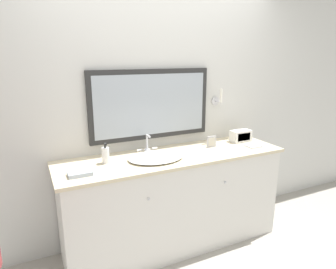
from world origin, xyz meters
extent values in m
plane|color=#9E998E|center=(0.00, 0.00, 0.00)|extent=(14.00, 14.00, 0.00)
cube|color=silver|center=(0.00, 0.68, 1.27)|extent=(8.00, 0.06, 2.55)
cube|color=#282828|center=(-0.09, 0.63, 1.35)|extent=(1.21, 0.04, 0.66)
cube|color=#9EA8B2|center=(-0.09, 0.61, 1.35)|extent=(1.12, 0.01, 0.57)
cylinder|color=silver|center=(0.64, 0.64, 1.33)|extent=(0.09, 0.01, 0.09)
cylinder|color=silver|center=(0.64, 0.59, 1.33)|extent=(0.02, 0.10, 0.02)
cylinder|color=white|center=(0.64, 0.54, 1.40)|extent=(0.02, 0.02, 0.14)
cube|color=silver|center=(0.00, 0.34, 0.44)|extent=(2.06, 0.58, 0.89)
cube|color=beige|center=(0.00, 0.34, 0.90)|extent=(2.12, 0.61, 0.03)
sphere|color=silver|center=(-0.37, 0.04, 0.69)|extent=(0.02, 0.02, 0.02)
sphere|color=silver|center=(0.37, 0.04, 0.69)|extent=(0.02, 0.02, 0.02)
ellipsoid|color=white|center=(-0.19, 0.31, 0.94)|extent=(0.50, 0.38, 0.03)
cylinder|color=silver|center=(-0.19, 0.52, 0.93)|extent=(0.06, 0.06, 0.03)
cylinder|color=silver|center=(-0.19, 0.52, 1.02)|extent=(0.02, 0.02, 0.14)
cylinder|color=silver|center=(-0.19, 0.49, 1.09)|extent=(0.02, 0.07, 0.02)
cylinder|color=white|center=(-0.26, 0.52, 0.95)|extent=(0.06, 0.02, 0.02)
cylinder|color=white|center=(-0.11, 0.52, 0.95)|extent=(0.06, 0.02, 0.02)
cylinder|color=white|center=(-0.61, 0.40, 0.99)|extent=(0.06, 0.06, 0.14)
cylinder|color=black|center=(-0.61, 0.40, 1.07)|extent=(0.02, 0.02, 0.04)
cube|color=black|center=(-0.61, 0.39, 1.09)|extent=(0.02, 0.03, 0.01)
cube|color=white|center=(0.85, 0.44, 0.98)|extent=(0.22, 0.11, 0.12)
cube|color=black|center=(0.85, 0.39, 0.98)|extent=(0.16, 0.01, 0.08)
cube|color=#B2B2B7|center=(0.45, 0.39, 0.98)|extent=(0.10, 0.01, 0.11)
cube|color=beige|center=(0.45, 0.39, 0.98)|extent=(0.07, 0.00, 0.08)
cube|color=#A8B7C6|center=(-0.86, 0.22, 0.93)|extent=(0.18, 0.11, 0.03)
cube|color=silver|center=(0.84, 0.23, 0.92)|extent=(0.14, 0.11, 0.01)
camera|label=1|loc=(-1.18, -1.99, 1.80)|focal=32.00mm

